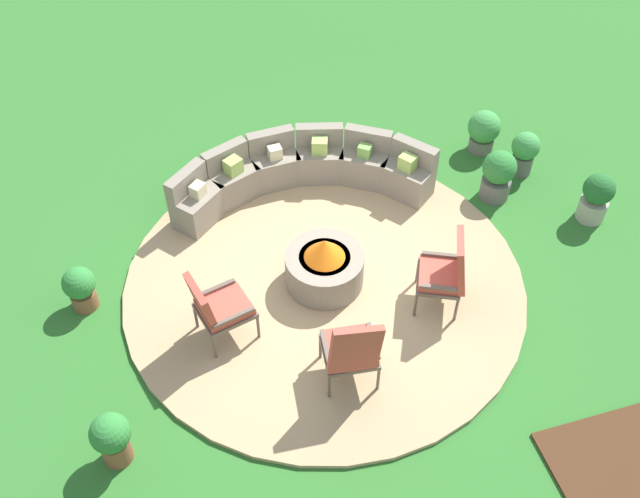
{
  "coord_description": "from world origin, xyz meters",
  "views": [
    {
      "loc": [
        -1.77,
        -5.8,
        7.06
      ],
      "look_at": [
        0.0,
        0.2,
        0.45
      ],
      "focal_mm": 40.96,
      "sensor_mm": 36.0,
      "label": 1
    }
  ],
  "objects_px": {
    "potted_plant_4": "(484,130)",
    "potted_plant_5": "(498,174)",
    "lounge_chair_front_left": "(217,306)",
    "lounge_chair_back_left": "(447,270)",
    "potted_plant_1": "(80,287)",
    "potted_plant_3": "(596,197)",
    "potted_plant_0": "(112,438)",
    "potted_plant_2": "(525,151)",
    "curved_stone_bench": "(300,172)",
    "lounge_chair_front_right": "(352,350)",
    "fire_pit": "(325,266)"
  },
  "relations": [
    {
      "from": "potted_plant_0",
      "to": "potted_plant_5",
      "type": "xyz_separation_m",
      "value": [
        5.55,
        2.59,
        0.03
      ]
    },
    {
      "from": "lounge_chair_front_left",
      "to": "potted_plant_5",
      "type": "height_order",
      "value": "lounge_chair_front_left"
    },
    {
      "from": "potted_plant_3",
      "to": "fire_pit",
      "type": "bearing_deg",
      "value": -178.0
    },
    {
      "from": "fire_pit",
      "to": "potted_plant_0",
      "type": "distance_m",
      "value": 3.22
    },
    {
      "from": "potted_plant_1",
      "to": "lounge_chair_front_right",
      "type": "bearing_deg",
      "value": -35.59
    },
    {
      "from": "potted_plant_3",
      "to": "potted_plant_4",
      "type": "xyz_separation_m",
      "value": [
        -0.82,
        1.8,
        -0.03
      ]
    },
    {
      "from": "potted_plant_2",
      "to": "potted_plant_3",
      "type": "distance_m",
      "value": 1.25
    },
    {
      "from": "potted_plant_2",
      "to": "potted_plant_4",
      "type": "bearing_deg",
      "value": 117.68
    },
    {
      "from": "lounge_chair_front_left",
      "to": "potted_plant_1",
      "type": "xyz_separation_m",
      "value": [
        -1.52,
        0.97,
        -0.25
      ]
    },
    {
      "from": "lounge_chair_front_right",
      "to": "potted_plant_1",
      "type": "distance_m",
      "value": 3.45
    },
    {
      "from": "lounge_chair_back_left",
      "to": "lounge_chair_front_left",
      "type": "bearing_deg",
      "value": 108.95
    },
    {
      "from": "lounge_chair_front_right",
      "to": "potted_plant_5",
      "type": "height_order",
      "value": "lounge_chair_front_right"
    },
    {
      "from": "curved_stone_bench",
      "to": "potted_plant_5",
      "type": "bearing_deg",
      "value": -17.76
    },
    {
      "from": "potted_plant_0",
      "to": "potted_plant_1",
      "type": "relative_size",
      "value": 1.12
    },
    {
      "from": "fire_pit",
      "to": "potted_plant_4",
      "type": "distance_m",
      "value": 3.62
    },
    {
      "from": "lounge_chair_front_left",
      "to": "potted_plant_3",
      "type": "distance_m",
      "value": 5.34
    },
    {
      "from": "fire_pit",
      "to": "potted_plant_3",
      "type": "bearing_deg",
      "value": 2.0
    },
    {
      "from": "potted_plant_0",
      "to": "potted_plant_1",
      "type": "distance_m",
      "value": 2.19
    },
    {
      "from": "potted_plant_2",
      "to": "lounge_chair_front_left",
      "type": "bearing_deg",
      "value": -160.06
    },
    {
      "from": "potted_plant_1",
      "to": "potted_plant_2",
      "type": "xyz_separation_m",
      "value": [
        6.34,
        0.78,
        0.04
      ]
    },
    {
      "from": "fire_pit",
      "to": "potted_plant_3",
      "type": "xyz_separation_m",
      "value": [
        3.88,
        0.14,
        0.04
      ]
    },
    {
      "from": "lounge_chair_front_left",
      "to": "lounge_chair_front_right",
      "type": "bearing_deg",
      "value": 36.4
    },
    {
      "from": "lounge_chair_back_left",
      "to": "potted_plant_1",
      "type": "relative_size",
      "value": 1.76
    },
    {
      "from": "lounge_chair_back_left",
      "to": "potted_plant_0",
      "type": "distance_m",
      "value": 4.17
    },
    {
      "from": "potted_plant_3",
      "to": "potted_plant_2",
      "type": "bearing_deg",
      "value": 112.57
    },
    {
      "from": "potted_plant_5",
      "to": "lounge_chair_back_left",
      "type": "bearing_deg",
      "value": -132.51
    },
    {
      "from": "potted_plant_5",
      "to": "potted_plant_4",
      "type": "bearing_deg",
      "value": 75.31
    },
    {
      "from": "potted_plant_4",
      "to": "potted_plant_5",
      "type": "height_order",
      "value": "potted_plant_5"
    },
    {
      "from": "lounge_chair_back_left",
      "to": "potted_plant_0",
      "type": "xyz_separation_m",
      "value": [
        -4.05,
        -0.96,
        -0.23
      ]
    },
    {
      "from": "lounge_chair_front_left",
      "to": "potted_plant_1",
      "type": "bearing_deg",
      "value": -137.15
    },
    {
      "from": "curved_stone_bench",
      "to": "fire_pit",
      "type": "bearing_deg",
      "value": -95.49
    },
    {
      "from": "lounge_chair_back_left",
      "to": "curved_stone_bench",
      "type": "bearing_deg",
      "value": 49.03
    },
    {
      "from": "potted_plant_1",
      "to": "potted_plant_3",
      "type": "xyz_separation_m",
      "value": [
        6.82,
        -0.37,
        0.05
      ]
    },
    {
      "from": "potted_plant_0",
      "to": "potted_plant_4",
      "type": "xyz_separation_m",
      "value": [
        5.81,
        3.61,
        -0.03
      ]
    },
    {
      "from": "potted_plant_2",
      "to": "potted_plant_5",
      "type": "xyz_separation_m",
      "value": [
        -0.61,
        -0.38,
        0.04
      ]
    },
    {
      "from": "lounge_chair_front_right",
      "to": "potted_plant_0",
      "type": "bearing_deg",
      "value": -169.89
    },
    {
      "from": "lounge_chair_front_right",
      "to": "potted_plant_4",
      "type": "bearing_deg",
      "value": 52.84
    },
    {
      "from": "potted_plant_1",
      "to": "potted_plant_5",
      "type": "bearing_deg",
      "value": 4.03
    },
    {
      "from": "fire_pit",
      "to": "curved_stone_bench",
      "type": "relative_size",
      "value": 0.27
    },
    {
      "from": "lounge_chair_front_left",
      "to": "lounge_chair_back_left",
      "type": "height_order",
      "value": "lounge_chair_back_left"
    },
    {
      "from": "lounge_chair_front_left",
      "to": "potted_plant_1",
      "type": "distance_m",
      "value": 1.82
    },
    {
      "from": "potted_plant_2",
      "to": "potted_plant_5",
      "type": "distance_m",
      "value": 0.72
    },
    {
      "from": "lounge_chair_back_left",
      "to": "potted_plant_3",
      "type": "relative_size",
      "value": 1.48
    },
    {
      "from": "potted_plant_1",
      "to": "lounge_chair_back_left",
      "type": "bearing_deg",
      "value": -16.13
    },
    {
      "from": "potted_plant_0",
      "to": "potted_plant_2",
      "type": "distance_m",
      "value": 6.83
    },
    {
      "from": "lounge_chair_front_right",
      "to": "potted_plant_5",
      "type": "bearing_deg",
      "value": 45.22
    },
    {
      "from": "lounge_chair_front_left",
      "to": "lounge_chair_back_left",
      "type": "bearing_deg",
      "value": 69.96
    },
    {
      "from": "potted_plant_3",
      "to": "potted_plant_0",
      "type": "bearing_deg",
      "value": -164.7
    },
    {
      "from": "lounge_chair_back_left",
      "to": "potted_plant_5",
      "type": "distance_m",
      "value": 2.22
    },
    {
      "from": "fire_pit",
      "to": "curved_stone_bench",
      "type": "bearing_deg",
      "value": 84.51
    }
  ]
}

